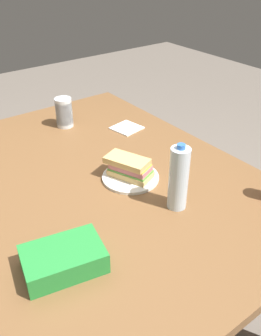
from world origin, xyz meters
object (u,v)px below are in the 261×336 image
object	(u,v)px
paper_plate	(130,177)
plastic_cup_stack	(64,112)
water_bottle_tall	(179,178)
dining_table	(95,195)
sandwich	(129,167)
chip_bag	(63,259)

from	to	relation	value
paper_plate	plastic_cup_stack	bearing A→B (deg)	-2.31
water_bottle_tall	plastic_cup_stack	bearing A→B (deg)	0.21
dining_table	paper_plate	distance (m)	0.17
sandwich	chip_bag	world-z (taller)	sandwich
plastic_cup_stack	chip_bag	bearing A→B (deg)	151.64
paper_plate	sandwich	xyz separation A→B (m)	(0.00, 0.00, 0.05)
chip_bag	dining_table	bearing A→B (deg)	59.67
sandwich	chip_bag	xyz separation A→B (m)	(-0.26, 0.43, -0.02)
chip_bag	plastic_cup_stack	distance (m)	0.97
dining_table	plastic_cup_stack	xyz separation A→B (m)	(0.50, -0.14, 0.16)
paper_plate	dining_table	bearing A→B (deg)	52.81
sandwich	dining_table	bearing A→B (deg)	52.93
dining_table	plastic_cup_stack	bearing A→B (deg)	-15.79
dining_table	plastic_cup_stack	distance (m)	0.54
dining_table	chip_bag	size ratio (longest dim) A/B	6.74
paper_plate	sandwich	distance (m)	0.05
paper_plate	water_bottle_tall	distance (m)	0.27
water_bottle_tall	chip_bag	bearing A→B (deg)	92.40
paper_plate	chip_bag	bearing A→B (deg)	120.80
dining_table	sandwich	xyz separation A→B (m)	(-0.09, -0.11, 0.14)
plastic_cup_stack	paper_plate	bearing A→B (deg)	177.69
paper_plate	water_bottle_tall	size ratio (longest dim) A/B	0.90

